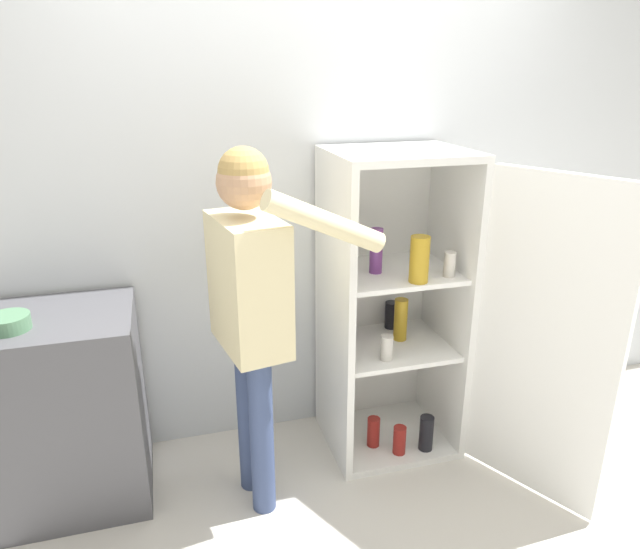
% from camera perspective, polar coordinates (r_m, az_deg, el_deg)
% --- Properties ---
extents(ground_plane, '(12.00, 12.00, 0.00)m').
position_cam_1_polar(ground_plane, '(2.70, 5.18, -24.88)').
color(ground_plane, beige).
extents(wall_back, '(7.00, 0.06, 2.55)m').
position_cam_1_polar(wall_back, '(2.92, -0.92, 7.55)').
color(wall_back, silver).
rests_on(wall_back, ground_plane).
extents(refrigerator, '(0.98, 1.13, 1.55)m').
position_cam_1_polar(refrigerator, '(2.86, 10.01, -3.73)').
color(refrigerator, white).
rests_on(refrigerator, ground_plane).
extents(person, '(0.69, 0.54, 1.63)m').
position_cam_1_polar(person, '(2.37, -6.92, -1.64)').
color(person, '#384770').
rests_on(person, ground_plane).
extents(counter, '(0.71, 0.56, 0.91)m').
position_cam_1_polar(counter, '(2.87, -24.55, -12.26)').
color(counter, '#4C4C51').
rests_on(counter, ground_plane).
extents(bowl, '(0.17, 0.17, 0.06)m').
position_cam_1_polar(bowl, '(2.60, -28.73, -4.26)').
color(bowl, '#517F5B').
rests_on(bowl, counter).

